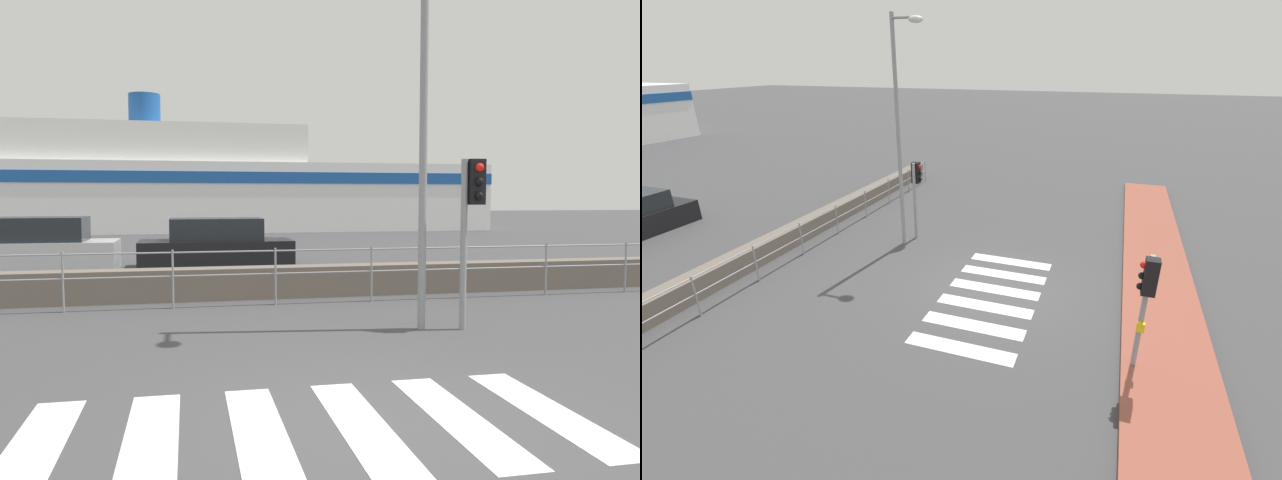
{
  "view_description": "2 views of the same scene",
  "coord_description": "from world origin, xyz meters",
  "views": [
    {
      "loc": [
        -1.59,
        -5.16,
        2.01
      ],
      "look_at": [
        -0.06,
        2.0,
        1.5
      ],
      "focal_mm": 35.0,
      "sensor_mm": 36.0,
      "label": 1
    },
    {
      "loc": [
        -9.8,
        -2.55,
        5.63
      ],
      "look_at": [
        0.1,
        1.0,
        1.2
      ],
      "focal_mm": 24.0,
      "sensor_mm": 36.0,
      "label": 2
    }
  ],
  "objects": [
    {
      "name": "sidewalk_brick",
      "position": [
        0.0,
        -4.1,
        0.06
      ],
      "size": [
        24.0,
        1.8,
        0.12
      ],
      "color": "#934C3D",
      "rests_on": "ground_plane"
    },
    {
      "name": "ground_plane",
      "position": [
        0.0,
        0.0,
        0.0
      ],
      "size": [
        160.0,
        160.0,
        0.0
      ],
      "primitive_type": "plane",
      "color": "#424244"
    },
    {
      "name": "traffic_light_near",
      "position": [
        -2.38,
        -3.41,
        1.79
      ],
      "size": [
        0.34,
        0.32,
        2.47
      ],
      "color": "gray",
      "rests_on": "ground_plane"
    },
    {
      "name": "harbor_fence",
      "position": [
        -0.0,
        6.25,
        0.71
      ],
      "size": [
        18.61,
        0.04,
        1.07
      ],
      "color": "gray",
      "rests_on": "ground_plane"
    },
    {
      "name": "crosswalk",
      "position": [
        -0.56,
        0.0,
        0.0
      ],
      "size": [
        4.95,
        2.4,
        0.01
      ],
      "color": "silver",
      "rests_on": "ground_plane"
    },
    {
      "name": "traffic_light_far",
      "position": [
        2.58,
        3.5,
        1.89
      ],
      "size": [
        0.34,
        0.32,
        2.57
      ],
      "color": "gray",
      "rests_on": "ground_plane"
    },
    {
      "name": "streetlamp",
      "position": [
        1.88,
        3.52,
        4.16
      ],
      "size": [
        0.32,
        0.99,
        6.85
      ],
      "color": "gray",
      "rests_on": "ground_plane"
    },
    {
      "name": "seawall",
      "position": [
        0.0,
        7.13,
        0.31
      ],
      "size": [
        20.64,
        0.55,
        0.62
      ],
      "color": "#6B6056",
      "rests_on": "ground_plane"
    }
  ]
}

